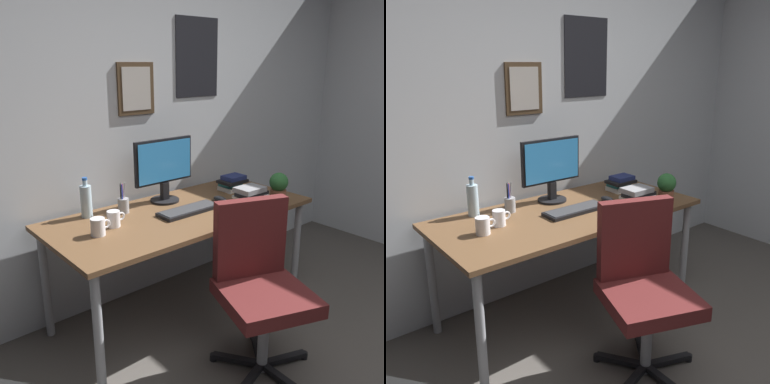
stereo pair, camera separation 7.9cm
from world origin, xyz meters
The scene contains 13 objects.
wall_back centered at (0.00, 2.15, 1.30)m, with size 4.40×0.10×2.60m.
desk centered at (-0.07, 1.68, 0.67)m, with size 1.74×0.79×0.74m.
office_chair centered at (-0.08, 1.00, 0.53)m, with size 0.59×0.60×0.95m.
monitor centered at (-0.04, 1.91, 0.98)m, with size 0.46×0.20×0.43m.
keyboard centered at (-0.05, 1.63, 0.75)m, with size 0.43×0.15×0.03m.
computer_mouse centered at (0.25, 1.66, 0.76)m, with size 0.06×0.11×0.04m.
water_bottle centered at (-0.59, 1.97, 0.85)m, with size 0.07×0.07×0.25m.
coffee_mug_near centered at (-0.55, 1.72, 0.79)m, with size 0.11×0.08×0.10m.
coffee_mug_far centered at (-0.68, 1.66, 0.79)m, with size 0.12×0.08×0.10m.
potted_plant centered at (0.58, 1.42, 0.84)m, with size 0.13×0.13×0.20m.
pen_cup centered at (-0.38, 1.89, 0.79)m, with size 0.07×0.07×0.20m.
book_stack_left centered at (0.50, 1.79, 0.80)m, with size 0.20×0.16×0.12m.
book_stack_right centered at (0.34, 1.46, 0.80)m, with size 0.22×0.17×0.13m.
Camera 2 is at (-1.63, -0.38, 1.65)m, focal length 39.43 mm.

